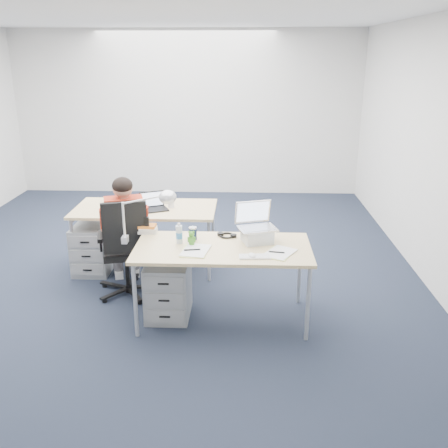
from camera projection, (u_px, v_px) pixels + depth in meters
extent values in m
plane|color=black|center=(156.00, 271.00, 5.79)|extent=(7.00, 7.00, 0.00)
cube|color=beige|center=(187.00, 114.00, 8.64)|extent=(6.00, 0.02, 2.80)
cube|color=beige|center=(435.00, 153.00, 5.22)|extent=(0.02, 7.00, 2.80)
cube|color=white|center=(144.00, 9.00, 4.88)|extent=(6.00, 7.00, 0.01)
cube|color=tan|center=(223.00, 248.00, 4.53)|extent=(1.60, 0.80, 0.03)
cylinder|color=#B7BABC|center=(135.00, 301.00, 4.35)|extent=(0.04, 0.04, 0.70)
cylinder|color=#B7BABC|center=(308.00, 304.00, 4.29)|extent=(0.04, 0.04, 0.70)
cylinder|color=#B7BABC|center=(150.00, 268.00, 5.01)|extent=(0.04, 0.04, 0.70)
cylinder|color=#B7BABC|center=(300.00, 270.00, 4.95)|extent=(0.04, 0.04, 0.70)
cube|color=tan|center=(145.00, 209.00, 5.67)|extent=(1.60, 0.80, 0.03)
cylinder|color=#B7BABC|center=(73.00, 249.00, 5.49)|extent=(0.04, 0.04, 0.70)
cylinder|color=#B7BABC|center=(209.00, 251.00, 5.43)|extent=(0.04, 0.04, 0.70)
cylinder|color=#B7BABC|center=(92.00, 228.00, 6.15)|extent=(0.04, 0.04, 0.70)
cylinder|color=#B7BABC|center=(213.00, 230.00, 6.09)|extent=(0.04, 0.04, 0.70)
cylinder|color=black|center=(127.00, 270.00, 5.20)|extent=(0.05, 0.05, 0.41)
cube|color=black|center=(126.00, 251.00, 5.13)|extent=(0.55, 0.55, 0.07)
cube|color=black|center=(125.00, 228.00, 4.81)|extent=(0.43, 0.16, 0.51)
cube|color=#A02A16|center=(125.00, 222.00, 5.04)|extent=(0.42, 0.30, 0.52)
sphere|color=tan|center=(122.00, 188.00, 4.92)|extent=(0.20, 0.20, 0.20)
cube|color=#929596|center=(168.00, 289.00, 4.74)|extent=(0.40, 0.50, 0.55)
cube|color=#929596|center=(93.00, 248.00, 5.71)|extent=(0.40, 0.50, 0.55)
cube|color=white|center=(255.00, 256.00, 4.29)|extent=(0.28, 0.13, 0.01)
ellipsoid|color=white|center=(252.00, 255.00, 4.28)|extent=(0.08, 0.11, 0.03)
cylinder|color=#131F3C|center=(193.00, 233.00, 4.68)|extent=(0.10, 0.10, 0.12)
cylinder|color=silver|center=(179.00, 233.00, 4.58)|extent=(0.07, 0.07, 0.20)
cube|color=silver|center=(148.00, 229.00, 4.87)|extent=(0.19, 0.16, 0.08)
cube|color=black|center=(147.00, 225.00, 4.83)|extent=(0.05, 0.03, 0.17)
cube|color=#DFE786|center=(194.00, 251.00, 4.41)|extent=(0.26, 0.34, 0.01)
cube|color=#DFE786|center=(279.00, 253.00, 4.36)|extent=(0.33, 0.36, 0.01)
cylinder|color=white|center=(171.00, 203.00, 5.67)|extent=(0.09, 0.09, 0.10)
cube|color=white|center=(119.00, 204.00, 5.80)|extent=(0.24, 0.30, 0.01)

